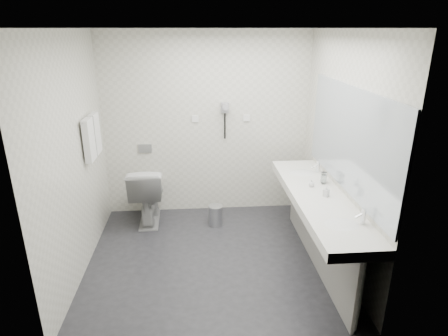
{
  "coord_description": "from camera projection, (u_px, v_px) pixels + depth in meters",
  "views": [
    {
      "loc": [
        -0.16,
        -3.77,
        2.5
      ],
      "look_at": [
        0.15,
        0.15,
        1.05
      ],
      "focal_mm": 30.43,
      "sensor_mm": 36.0,
      "label": 1
    }
  ],
  "objects": [
    {
      "name": "towel_far",
      "position": [
        95.0,
        134.0,
        4.49
      ],
      "size": [
        0.07,
        0.24,
        0.48
      ],
      "primitive_type": "cube",
      "color": "silver",
      "rests_on": "towel_rail"
    },
    {
      "name": "vanity_post_near",
      "position": [
        359.0,
        296.0,
        3.2
      ],
      "size": [
        0.06,
        0.06,
        0.75
      ],
      "primitive_type": "cylinder",
      "color": "silver",
      "rests_on": "floor"
    },
    {
      "name": "glass_right",
      "position": [
        324.0,
        177.0,
        4.31
      ],
      "size": [
        0.09,
        0.09,
        0.12
      ],
      "primitive_type": "cylinder",
      "rotation": [
        0.0,
        0.0,
        0.4
      ],
      "color": "silver",
      "rests_on": "vanity_counter"
    },
    {
      "name": "towel_near",
      "position": [
        89.0,
        140.0,
        4.22
      ],
      "size": [
        0.07,
        0.24,
        0.48
      ],
      "primitive_type": "cube",
      "color": "silver",
      "rests_on": "towel_rail"
    },
    {
      "name": "bin_lid",
      "position": [
        216.0,
        206.0,
        5.04
      ],
      "size": [
        0.19,
        0.19,
        0.02
      ],
      "primitive_type": "cylinder",
      "color": "#B2B5BA",
      "rests_on": "pedal_bin"
    },
    {
      "name": "towel_rail",
      "position": [
        89.0,
        118.0,
        4.28
      ],
      "size": [
        0.02,
        0.62,
        0.02
      ],
      "primitive_type": "cylinder",
      "rotation": [
        1.57,
        0.0,
        0.0
      ],
      "color": "silver",
      "rests_on": "wall_left"
    },
    {
      "name": "soap_bottle_a",
      "position": [
        326.0,
        191.0,
        3.94
      ],
      "size": [
        0.07,
        0.07,
        0.12
      ],
      "primitive_type": "imported",
      "rotation": [
        0.0,
        0.0,
        0.73
      ],
      "color": "silver",
      "rests_on": "vanity_counter"
    },
    {
      "name": "wall_back",
      "position": [
        206.0,
        126.0,
        5.18
      ],
      "size": [
        2.8,
        0.0,
        2.8
      ],
      "primitive_type": "plane",
      "rotation": [
        1.57,
        0.0,
        0.0
      ],
      "color": "beige",
      "rests_on": "floor"
    },
    {
      "name": "basin_far",
      "position": [
        302.0,
        174.0,
        4.62
      ],
      "size": [
        0.4,
        0.31,
        0.05
      ],
      "primitive_type": "ellipsoid",
      "color": "white",
      "rests_on": "vanity_counter"
    },
    {
      "name": "switch_plate_a",
      "position": [
        195.0,
        119.0,
        5.13
      ],
      "size": [
        0.09,
        0.02,
        0.09
      ],
      "primitive_type": "cube",
      "color": "white",
      "rests_on": "wall_back"
    },
    {
      "name": "ceiling",
      "position": [
        209.0,
        28.0,
        3.54
      ],
      "size": [
        2.8,
        2.8,
        0.0
      ],
      "primitive_type": "plane",
      "rotation": [
        3.14,
        0.0,
        0.0
      ],
      "color": "silver",
      "rests_on": "wall_back"
    },
    {
      "name": "soap_bottle_b",
      "position": [
        312.0,
        183.0,
        4.19
      ],
      "size": [
        0.09,
        0.09,
        0.08
      ],
      "primitive_type": "imported",
      "rotation": [
        0.0,
        0.0,
        -0.9
      ],
      "color": "silver",
      "rests_on": "vanity_counter"
    },
    {
      "name": "basin_near",
      "position": [
        341.0,
        226.0,
        3.4
      ],
      "size": [
        0.4,
        0.31,
        0.05
      ],
      "primitive_type": "ellipsoid",
      "color": "white",
      "rests_on": "vanity_counter"
    },
    {
      "name": "floor",
      "position": [
        212.0,
        258.0,
        4.4
      ],
      "size": [
        2.8,
        2.8,
        0.0
      ],
      "primitive_type": "plane",
      "color": "#232327",
      "rests_on": "ground"
    },
    {
      "name": "pedal_bin",
      "position": [
        216.0,
        216.0,
        5.09
      ],
      "size": [
        0.23,
        0.23,
        0.27
      ],
      "primitive_type": "cylinder",
      "rotation": [
        0.0,
        0.0,
        -0.24
      ],
      "color": "#B2B5BA",
      "rests_on": "floor"
    },
    {
      "name": "dryer_barrel",
      "position": [
        225.0,
        106.0,
        5.01
      ],
      "size": [
        0.08,
        0.14,
        0.08
      ],
      "primitive_type": "cylinder",
      "rotation": [
        1.57,
        0.0,
        0.0
      ],
      "color": "#939398",
      "rests_on": "dryer_cradle"
    },
    {
      "name": "faucet_near",
      "position": [
        363.0,
        216.0,
        3.38
      ],
      "size": [
        0.04,
        0.04,
        0.15
      ],
      "primitive_type": "cylinder",
      "color": "silver",
      "rests_on": "vanity_counter"
    },
    {
      "name": "wall_left",
      "position": [
        74.0,
        159.0,
        3.86
      ],
      "size": [
        0.0,
        2.6,
        2.6
      ],
      "primitive_type": "plane",
      "rotation": [
        1.57,
        0.0,
        1.57
      ],
      "color": "beige",
      "rests_on": "floor"
    },
    {
      "name": "vanity_counter",
      "position": [
        318.0,
        199.0,
        4.02
      ],
      "size": [
        0.55,
        2.2,
        0.1
      ],
      "primitive_type": "cube",
      "color": "silver",
      "rests_on": "floor"
    },
    {
      "name": "mirror",
      "position": [
        349.0,
        139.0,
        3.81
      ],
      "size": [
        0.02,
        2.2,
        1.05
      ],
      "primitive_type": "cube",
      "color": "#B2BCC6",
      "rests_on": "wall_right"
    },
    {
      "name": "flush_plate",
      "position": [
        145.0,
        148.0,
        5.21
      ],
      "size": [
        0.18,
        0.02,
        0.12
      ],
      "primitive_type": "cube",
      "color": "#B2B5BA",
      "rests_on": "wall_back"
    },
    {
      "name": "vanity_panel",
      "position": [
        317.0,
        234.0,
        4.17
      ],
      "size": [
        0.03,
        2.15,
        0.75
      ],
      "primitive_type": "cube",
      "color": "gray",
      "rests_on": "floor"
    },
    {
      "name": "faucet_far",
      "position": [
        318.0,
        167.0,
        4.6
      ],
      "size": [
        0.04,
        0.04,
        0.15
      ],
      "primitive_type": "cylinder",
      "color": "silver",
      "rests_on": "vanity_counter"
    },
    {
      "name": "switch_plate_b",
      "position": [
        247.0,
        118.0,
        5.18
      ],
      "size": [
        0.09,
        0.02,
        0.09
      ],
      "primitive_type": "cube",
      "color": "white",
      "rests_on": "wall_back"
    },
    {
      "name": "vanity_post_far",
      "position": [
        296.0,
        195.0,
        5.14
      ],
      "size": [
        0.06,
        0.06,
        0.75
      ],
      "primitive_type": "cylinder",
      "color": "silver",
      "rests_on": "floor"
    },
    {
      "name": "toilet",
      "position": [
        147.0,
        193.0,
        5.13
      ],
      "size": [
        0.47,
        0.8,
        0.8
      ],
      "primitive_type": "imported",
      "rotation": [
        0.0,
        0.0,
        3.17
      ],
      "color": "white",
      "rests_on": "floor"
    },
    {
      "name": "dryer_cord",
      "position": [
        225.0,
        126.0,
        5.16
      ],
      "size": [
        0.02,
        0.02,
        0.35
      ],
      "primitive_type": "cylinder",
      "color": "black",
      "rests_on": "dryer_cradle"
    },
    {
      "name": "wall_right",
      "position": [
        341.0,
        152.0,
        4.07
      ],
      "size": [
        0.0,
        2.6,
        2.6
      ],
      "primitive_type": "plane",
      "rotation": [
        1.57,
        0.0,
        -1.57
      ],
      "color": "beige",
      "rests_on": "floor"
    },
    {
      "name": "dryer_cradle",
      "position": [
        225.0,
        108.0,
        5.09
      ],
      "size": [
        0.1,
        0.04,
        0.14
      ],
      "primitive_type": "cube",
      "color": "#939398",
      "rests_on": "wall_back"
    },
    {
      "name": "wall_front",
      "position": [
        219.0,
        211.0,
        2.75
      ],
      "size": [
        2.8,
        0.0,
        2.8
      ],
      "primitive_type": "plane",
      "rotation": [
        -1.57,
        0.0,
        0.0
      ],
      "color": "beige",
      "rests_on": "floor"
    },
    {
      "name": "glass_left",
      "position": [
        324.0,
        179.0,
        4.26
      ],
      "size": [
        0.07,
        0.07,
        0.11
      ],
      "primitive_type": "cylinder",
      "rotation": [
        0.0,
        0.0,
        0.23
      ],
      "color": "silver",
      "rests_on": "vanity_counter"
    }
  ]
}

